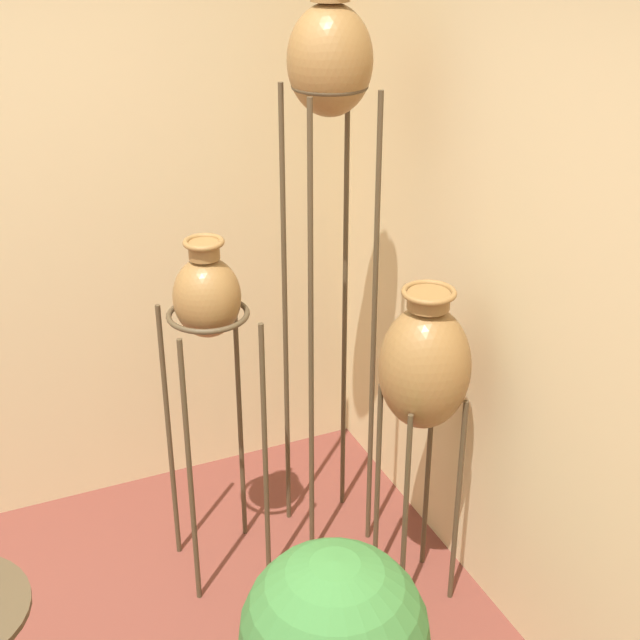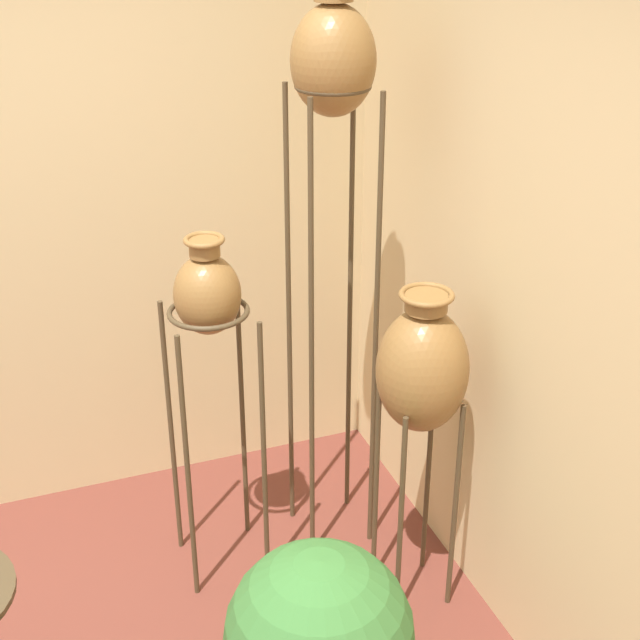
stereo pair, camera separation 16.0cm
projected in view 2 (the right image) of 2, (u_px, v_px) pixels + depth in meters
The scene contains 4 objects.
wall_right at pixel (600, 334), 2.56m from camera, with size 0.06×7.36×2.70m.
vase_stand_tall at pixel (333, 82), 3.03m from camera, with size 0.29×0.29×2.25m.
vase_stand_medium at pixel (208, 307), 3.18m from camera, with size 0.31×0.31×1.42m.
vase_stand_short at pixel (422, 372), 3.09m from camera, with size 0.32×0.32×1.30m.
Camera 2 is at (0.16, -1.85, 2.52)m, focal length 50.00 mm.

